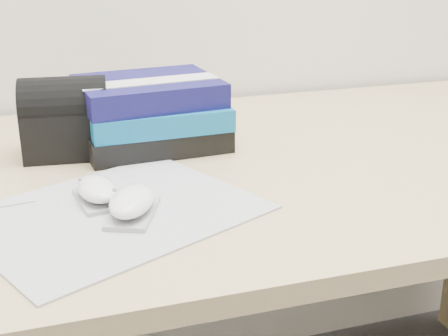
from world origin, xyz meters
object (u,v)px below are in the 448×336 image
object	(u,v)px
desk	(231,262)
mouse_front	(132,203)
mouse_rear	(97,190)
pouch	(65,118)
book_stack	(151,113)

from	to	relation	value
desk	mouse_front	distance (m)	0.41
desk	mouse_rear	distance (m)	0.41
mouse_front	pouch	distance (m)	0.30
mouse_rear	desk	bearing A→B (deg)	34.71
mouse_front	book_stack	world-z (taller)	book_stack
mouse_rear	book_stack	world-z (taller)	book_stack
pouch	mouse_rear	bearing A→B (deg)	-84.09
mouse_front	desk	bearing A→B (deg)	47.65
mouse_rear	book_stack	size ratio (longest dim) A/B	0.39
mouse_rear	mouse_front	distance (m)	0.07
mouse_front	pouch	world-z (taller)	pouch
mouse_rear	book_stack	bearing A→B (deg)	61.80
book_stack	mouse_rear	bearing A→B (deg)	-118.20
book_stack	mouse_front	bearing A→B (deg)	-106.27
desk	mouse_front	bearing A→B (deg)	-132.35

